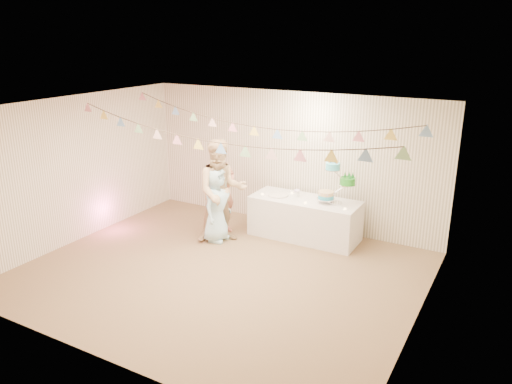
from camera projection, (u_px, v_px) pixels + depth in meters
The scene contains 23 objects.
floor at pixel (220, 273), 7.89m from camera, with size 6.00×6.00×0.00m, color brown.
ceiling at pixel (216, 108), 7.09m from camera, with size 6.00×6.00×0.00m, color white.
back_wall at pixel (290, 159), 9.57m from camera, with size 6.00×6.00×0.00m, color white.
front_wall at pixel (92, 257), 5.41m from camera, with size 6.00×6.00×0.00m, color white.
left_wall at pixel (78, 169), 8.88m from camera, with size 5.00×5.00×0.00m, color white.
right_wall at pixel (424, 232), 6.10m from camera, with size 5.00×5.00×0.00m, color white.
table at pixel (305, 218), 9.14m from camera, with size 1.98×0.79×0.74m, color silver.
cake_stand at pixel (336, 182), 8.70m from camera, with size 0.68×0.40×0.76m, color silver, non-canonical shape.
cake_bottom at pixel (326, 198), 8.81m from camera, with size 0.31×0.31×0.15m, color #299EC1, non-canonical shape.
cake_middle at pixel (347, 184), 8.70m from camera, with size 0.27×0.27×0.22m, color #1E881D, non-canonical shape.
cake_top_tier at pixel (333, 169), 8.63m from camera, with size 0.25×0.25×0.19m, color #46CADE, non-canonical shape.
platter at pixel (278, 195), 9.23m from camera, with size 0.38×0.38×0.02m, color white.
posy at pixel (297, 193), 9.13m from camera, with size 0.13×0.13×0.15m, color white, non-canonical shape.
person_adult_a at pixel (221, 190), 9.24m from camera, with size 0.61×0.40×1.67m, color tan.
person_adult_b at pixel (222, 191), 8.84m from camera, with size 0.91×0.71×1.87m, color tan.
person_child at pixel (216, 204), 8.93m from camera, with size 0.68×0.44×1.38m, color #B4E9FF.
bunting_back at pixel (254, 115), 8.08m from camera, with size 5.60×1.10×0.40m, color pink, non-canonical shape.
bunting_front at pixel (209, 130), 7.01m from camera, with size 5.60×0.90×0.36m, color #72A5E5, non-canonical shape.
tealight_0 at pixel (262, 194), 9.27m from camera, with size 0.04×0.04×0.03m, color #FFD88C.
tealight_1 at pixel (292, 193), 9.34m from camera, with size 0.04×0.04×0.03m, color #FFD88C.
tealight_2 at pixel (305, 203), 8.80m from camera, with size 0.04×0.04×0.03m, color #FFD88C.
tealight_3 at pixel (328, 198), 9.05m from camera, with size 0.04×0.04×0.03m, color #FFD88C.
tealight_4 at pixel (345, 209), 8.50m from camera, with size 0.04×0.04×0.03m, color #FFD88C.
Camera 1 is at (3.96, -5.94, 3.63)m, focal length 35.00 mm.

